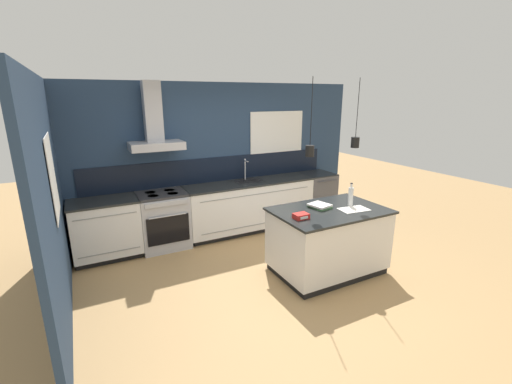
{
  "coord_description": "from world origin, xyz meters",
  "views": [
    {
      "loc": [
        -2.12,
        -3.57,
        2.38
      ],
      "look_at": [
        0.07,
        0.6,
        1.05
      ],
      "focal_mm": 24.0,
      "sensor_mm": 36.0,
      "label": 1
    }
  ],
  "objects_px": {
    "red_supply_box": "(301,216)",
    "dishwasher": "(316,195)",
    "bottle_on_island": "(351,196)",
    "book_stack": "(320,206)",
    "oven_range": "(164,220)"
  },
  "relations": [
    {
      "from": "book_stack",
      "to": "red_supply_box",
      "type": "xyz_separation_m",
      "value": [
        -0.47,
        -0.24,
        0.01
      ]
    },
    {
      "from": "dishwasher",
      "to": "bottle_on_island",
      "type": "xyz_separation_m",
      "value": [
        -0.88,
        -1.89,
        0.59
      ]
    },
    {
      "from": "oven_range",
      "to": "dishwasher",
      "type": "relative_size",
      "value": 1.0
    },
    {
      "from": "dishwasher",
      "to": "red_supply_box",
      "type": "height_order",
      "value": "red_supply_box"
    },
    {
      "from": "red_supply_box",
      "to": "dishwasher",
      "type": "bearing_deg",
      "value": 48.33
    },
    {
      "from": "oven_range",
      "to": "dishwasher",
      "type": "bearing_deg",
      "value": 0.08
    },
    {
      "from": "red_supply_box",
      "to": "book_stack",
      "type": "bearing_deg",
      "value": 26.64
    },
    {
      "from": "dishwasher",
      "to": "bottle_on_island",
      "type": "bearing_deg",
      "value": -114.95
    },
    {
      "from": "dishwasher",
      "to": "book_stack",
      "type": "relative_size",
      "value": 2.87
    },
    {
      "from": "book_stack",
      "to": "bottle_on_island",
      "type": "bearing_deg",
      "value": -18.07
    },
    {
      "from": "oven_range",
      "to": "bottle_on_island",
      "type": "height_order",
      "value": "bottle_on_island"
    },
    {
      "from": "bottle_on_island",
      "to": "book_stack",
      "type": "bearing_deg",
      "value": 161.93
    },
    {
      "from": "oven_range",
      "to": "bottle_on_island",
      "type": "relative_size",
      "value": 2.78
    },
    {
      "from": "bottle_on_island",
      "to": "red_supply_box",
      "type": "height_order",
      "value": "bottle_on_island"
    },
    {
      "from": "oven_range",
      "to": "dishwasher",
      "type": "xyz_separation_m",
      "value": [
        3.03,
        0.0,
        -0.0
      ]
    }
  ]
}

